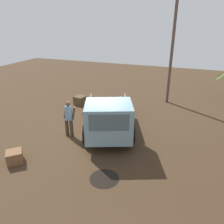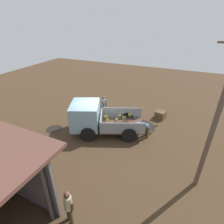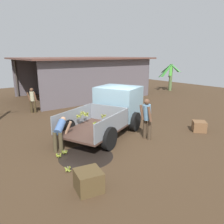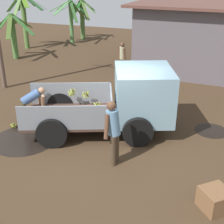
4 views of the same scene
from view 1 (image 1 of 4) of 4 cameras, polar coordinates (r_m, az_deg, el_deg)
The scene contains 12 objects.
ground at distance 10.59m, azimuth -3.39°, elevation -6.04°, with size 36.00×36.00×0.00m, color #42301F.
mud_patch_0 at distance 12.97m, azimuth -3.64°, elevation -0.37°, with size 1.93×1.93×0.01m, color black.
mud_patch_1 at distance 7.98m, azimuth -2.02°, elevation -16.98°, with size 1.05×1.05×0.01m, color black.
cargo_truck at distance 9.60m, azimuth -0.90°, elevation -2.07°, with size 4.85×3.49×1.98m.
utility_pole at distance 14.48m, azimuth 15.32°, elevation 14.64°, with size 1.21×0.19×6.32m.
person_foreground_visitor at distance 10.33m, azimuth -11.23°, elevation -1.31°, with size 0.40×0.67×1.73m.
person_worker_loading at distance 12.69m, azimuth 1.57°, elevation 2.63°, with size 0.90×0.85×1.18m.
banana_bunch_on_ground_0 at distance 13.97m, azimuth -4.00°, elevation 1.77°, with size 0.20×0.20×0.18m.
banana_bunch_on_ground_1 at distance 13.40m, azimuth -0.16°, elevation 0.84°, with size 0.21×0.21×0.15m.
banana_bunch_on_ground_2 at distance 13.14m, azimuth -0.24°, elevation 0.45°, with size 0.19×0.21×0.17m.
wooden_crate_0 at distance 14.42m, azimuth -8.32°, elevation 3.05°, with size 0.66×0.66×0.56m, color #503E23.
wooden_crate_1 at distance 9.41m, azimuth -24.11°, elevation -10.63°, with size 0.58×0.58×0.48m, color brown.
Camera 1 is at (8.43, 3.87, 5.12)m, focal length 35.00 mm.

